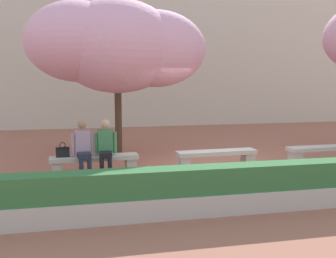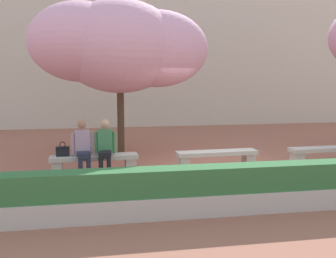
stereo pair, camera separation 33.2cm
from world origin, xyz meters
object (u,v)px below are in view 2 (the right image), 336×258
stone_bench_center (327,152)px  person_seated_right (105,145)px  stone_bench_west_end (94,161)px  stone_bench_near_west (217,156)px  person_seated_left (83,145)px  handbag (63,151)px  cherry_tree_main (118,46)px

stone_bench_center → person_seated_right: 5.74m
stone_bench_west_end → stone_bench_center: 5.98m
person_seated_right → stone_bench_near_west: bearing=1.1°
stone_bench_west_end → person_seated_right: 0.47m
person_seated_right → person_seated_left: bearing=180.0°
stone_bench_near_west → handbag: bearing=179.7°
stone_bench_west_end → stone_bench_near_west: size_ratio=1.00×
person_seated_left → handbag: person_seated_left is taller
person_seated_right → stone_bench_west_end: bearing=168.4°
cherry_tree_main → person_seated_right: bearing=-101.1°
stone_bench_west_end → cherry_tree_main: (0.71, 2.23, 2.82)m
stone_bench_center → handbag: handbag is taller
stone_bench_near_west → handbag: size_ratio=6.04×
stone_bench_center → person_seated_right: size_ratio=1.59×
person_seated_right → handbag: bearing=175.7°
stone_bench_center → stone_bench_near_west: bearing=180.0°
cherry_tree_main → stone_bench_center: bearing=-22.9°
stone_bench_near_west → handbag: handbag is taller
person_seated_right → cherry_tree_main: (0.45, 2.28, 2.43)m
stone_bench_west_end → cherry_tree_main: cherry_tree_main is taller
person_seated_left → person_seated_right: size_ratio=1.00×
stone_bench_center → person_seated_left: 6.25m
person_seated_left → cherry_tree_main: size_ratio=0.26×
stone_bench_near_west → stone_bench_center: 2.99m
person_seated_left → person_seated_right: same height
stone_bench_west_end → handbag: size_ratio=6.04×
stone_bench_west_end → person_seated_left: size_ratio=1.59×
stone_bench_west_end → stone_bench_center: (5.98, 0.00, 0.00)m
person_seated_left → cherry_tree_main: cherry_tree_main is taller
stone_bench_center → person_seated_right: (-5.72, -0.05, 0.39)m
stone_bench_west_end → cherry_tree_main: bearing=72.4°
stone_bench_center → person_seated_left: (-6.24, -0.05, 0.39)m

